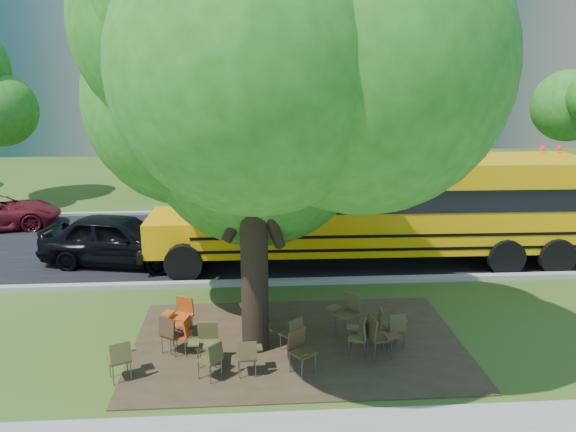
{
  "coord_description": "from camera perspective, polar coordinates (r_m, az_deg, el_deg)",
  "views": [
    {
      "loc": [
        0.05,
        -11.43,
        5.66
      ],
      "look_at": [
        1.08,
        3.77,
        1.74
      ],
      "focal_mm": 35.0,
      "sensor_mm": 36.0,
      "label": 1
    }
  ],
  "objects": [
    {
      "name": "chair_12",
      "position": [
        12.31,
        9.85,
        -10.66
      ],
      "size": [
        0.46,
        0.55,
        0.79
      ],
      "rotation": [
        0.0,
        0.0,
        4.62
      ],
      "color": "#47401F",
      "rests_on": "ground"
    },
    {
      "name": "chair_9",
      "position": [
        12.74,
        -10.79,
        -9.58
      ],
      "size": [
        0.7,
        0.55,
        0.87
      ],
      "rotation": [
        0.0,
        0.0,
        2.75
      ],
      "color": "#B64913",
      "rests_on": "ground"
    },
    {
      "name": "black_car",
      "position": [
        17.59,
        -16.82,
        -2.32
      ],
      "size": [
        4.88,
        2.73,
        1.57
      ],
      "primitive_type": "imported",
      "rotation": [
        0.0,
        0.0,
        1.37
      ],
      "color": "black",
      "rests_on": "ground"
    },
    {
      "name": "chair_0",
      "position": [
        11.25,
        -16.61,
        -13.46
      ],
      "size": [
        0.56,
        0.66,
        0.83
      ],
      "rotation": [
        0.0,
        0.0,
        0.42
      ],
      "color": "brown",
      "rests_on": "ground"
    },
    {
      "name": "building_main",
      "position": [
        48.41,
        -14.34,
        20.33
      ],
      "size": [
        38.0,
        16.0,
        22.0
      ],
      "primitive_type": "cube",
      "color": "slate",
      "rests_on": "ground"
    },
    {
      "name": "chair_7",
      "position": [
        11.65,
        9.14,
        -11.74
      ],
      "size": [
        0.64,
        0.62,
        0.91
      ],
      "rotation": [
        0.0,
        0.0,
        -1.36
      ],
      "color": "#3F2C16",
      "rests_on": "ground"
    },
    {
      "name": "bg_tree_3",
      "position": [
        26.65,
        13.82,
        12.66
      ],
      "size": [
        5.6,
        5.6,
        7.84
      ],
      "color": "black",
      "rests_on": "ground"
    },
    {
      "name": "chair_3",
      "position": [
        11.46,
        -8.33,
        -12.3
      ],
      "size": [
        0.57,
        0.51,
        0.87
      ],
      "rotation": [
        0.0,
        0.0,
        3.11
      ],
      "color": "#504B22",
      "rests_on": "ground"
    },
    {
      "name": "chair_14",
      "position": [
        12.64,
        6.06,
        -9.41
      ],
      "size": [
        0.79,
        0.63,
        0.93
      ],
      "rotation": [
        0.0,
        0.0,
        2.31
      ],
      "color": "brown",
      "rests_on": "ground"
    },
    {
      "name": "chair_5",
      "position": [
        11.02,
        1.23,
        -13.2
      ],
      "size": [
        0.6,
        0.76,
        0.9
      ],
      "rotation": [
        0.0,
        0.0,
        3.78
      ],
      "color": "#443018",
      "rests_on": "ground"
    },
    {
      "name": "kerb_near",
      "position": [
        15.48,
        -3.82,
        -6.79
      ],
      "size": [
        80.0,
        0.25,
        0.14
      ],
      "primitive_type": "cube",
      "color": "gray",
      "rests_on": "ground"
    },
    {
      "name": "kerb_far",
      "position": [
        23.22,
        -3.88,
        0.45
      ],
      "size": [
        80.0,
        0.25,
        0.14
      ],
      "primitive_type": "cube",
      "color": "gray",
      "rests_on": "ground"
    },
    {
      "name": "school_bus",
      "position": [
        17.05,
        9.97,
        1.26
      ],
      "size": [
        13.1,
        3.14,
        3.19
      ],
      "rotation": [
        0.0,
        0.0,
        -0.01
      ],
      "color": "#E49D07",
      "rests_on": "ground"
    },
    {
      "name": "chair_15",
      "position": [
        13.05,
        -3.66,
        -8.79
      ],
      "size": [
        0.57,
        0.59,
        0.84
      ],
      "rotation": [
        0.0,
        0.0,
        3.35
      ],
      "color": "#3E2616",
      "rests_on": "ground"
    },
    {
      "name": "chair_4",
      "position": [
        10.98,
        -4.08,
        -13.79
      ],
      "size": [
        0.51,
        0.49,
        0.77
      ],
      "rotation": [
        0.0,
        0.0,
        0.08
      ],
      "color": "#473E1E",
      "rests_on": "ground"
    },
    {
      "name": "chair_8",
      "position": [
        11.96,
        -10.63,
        -11.41
      ],
      "size": [
        0.48,
        0.62,
        0.81
      ],
      "rotation": [
        0.0,
        0.0,
        1.31
      ],
      "color": "#C44014",
      "rests_on": "ground"
    },
    {
      "name": "chair_10",
      "position": [
        12.2,
        -3.63,
        -10.26
      ],
      "size": [
        0.58,
        0.61,
        0.93
      ],
      "rotation": [
        0.0,
        0.0,
        -1.51
      ],
      "color": "#3F2A16",
      "rests_on": "ground"
    },
    {
      "name": "chair_1",
      "position": [
        11.93,
        -11.69,
        -11.4
      ],
      "size": [
        0.72,
        0.57,
        0.85
      ],
      "rotation": [
        0.0,
        0.0,
        -0.58
      ],
      "color": "#3E2616",
      "rests_on": "ground"
    },
    {
      "name": "ground",
      "position": [
        12.76,
        -3.77,
        -11.96
      ],
      "size": [
        160.0,
        160.0,
        0.0
      ],
      "primitive_type": "plane",
      "color": "#2C4716",
      "rests_on": "ground"
    },
    {
      "name": "chair_6",
      "position": [
        11.8,
        7.35,
        -11.74
      ],
      "size": [
        0.47,
        0.61,
        0.78
      ],
      "rotation": [
        0.0,
        0.0,
        1.26
      ],
      "color": "#48451F",
      "rests_on": "ground"
    },
    {
      "name": "main_tree",
      "position": [
        10.79,
        -3.71,
        12.34
      ],
      "size": [
        7.15,
        7.15,
        8.86
      ],
      "color": "black",
      "rests_on": "ground"
    },
    {
      "name": "chair_2",
      "position": [
        10.94,
        -7.72,
        -13.96
      ],
      "size": [
        0.53,
        0.67,
        0.78
      ],
      "rotation": [
        0.0,
        0.0,
        0.86
      ],
      "color": "#473F1E",
      "rests_on": "ground"
    },
    {
      "name": "chair_11",
      "position": [
        11.82,
        0.55,
        -11.55
      ],
      "size": [
        0.53,
        0.67,
        0.78
      ],
      "rotation": [
        0.0,
        0.0,
        0.69
      ],
      "color": "#4D4621",
      "rests_on": "ground"
    },
    {
      "name": "chair_13",
      "position": [
        12.19,
        10.94,
        -10.91
      ],
      "size": [
        0.54,
        0.54,
        0.8
      ],
      "rotation": [
        0.0,
        0.0,
        0.14
      ],
      "color": "#413B1C",
      "rests_on": "ground"
    },
    {
      "name": "asphalt_road",
      "position": [
        19.28,
        -3.85,
        -2.63
      ],
      "size": [
        80.0,
        8.0,
        0.04
      ],
      "primitive_type": "cube",
      "color": "black",
      "rests_on": "ground"
    },
    {
      "name": "dirt_patch",
      "position": [
        12.34,
        1.01,
        -12.81
      ],
      "size": [
        7.0,
        4.5,
        0.03
      ],
      "primitive_type": "cube",
      "color": "#382819",
      "rests_on": "ground"
    },
    {
      "name": "bg_tree_2",
      "position": [
        27.93,
        -14.56,
        10.99
      ],
      "size": [
        4.8,
        4.8,
        6.62
      ],
      "color": "black",
      "rests_on": "ground"
    }
  ]
}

